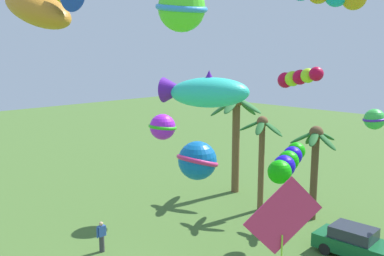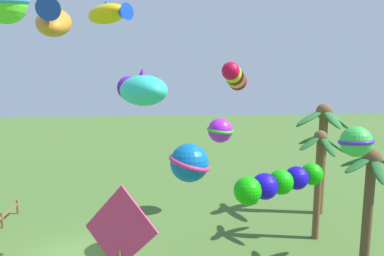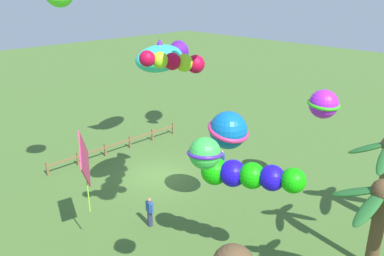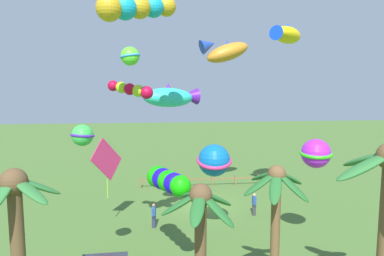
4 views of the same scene
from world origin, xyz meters
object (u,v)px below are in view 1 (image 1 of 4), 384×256
at_px(palm_tree_2, 315,153).
at_px(palm_tree_3, 236,121).
at_px(palm_tree_0, 262,143).
at_px(kite_ball_9, 197,161).
at_px(kite_tube_5, 298,78).
at_px(kite_tube_3, 287,162).
at_px(spectator_0, 102,236).
at_px(kite_fish_7, 41,6).
at_px(kite_ball_1, 374,119).
at_px(parked_car_0, 355,242).
at_px(kite_diamond_10, 283,217).
at_px(kite_ball_4, 163,127).
at_px(kite_fish_0, 204,92).
at_px(kite_ball_6, 182,8).

xyz_separation_m(palm_tree_2, palm_tree_3, (-6.59, 0.72, 1.12)).
bearing_deg(palm_tree_0, palm_tree_2, 17.53).
height_order(palm_tree_3, kite_ball_9, palm_tree_3).
distance_m(kite_tube_5, kite_ball_9, 6.33).
bearing_deg(palm_tree_3, kite_tube_3, -35.04).
distance_m(palm_tree_3, spectator_0, 12.99).
relative_size(kite_tube_5, kite_fish_7, 0.57).
xyz_separation_m(kite_ball_1, kite_tube_5, (-1.93, -3.35, 1.91)).
bearing_deg(parked_car_0, kite_diamond_10, -84.81).
bearing_deg(kite_ball_4, palm_tree_3, 86.61).
relative_size(parked_car_0, kite_ball_4, 1.87).
bearing_deg(kite_ball_9, kite_fish_7, -105.73).
relative_size(spectator_0, kite_fish_7, 0.38).
bearing_deg(kite_tube_3, spectator_0, -132.99).
height_order(spectator_0, kite_fish_0, kite_fish_0).
bearing_deg(palm_tree_2, kite_ball_4, -140.23).
xyz_separation_m(kite_ball_4, kite_ball_6, (10.29, -8.18, 5.68)).
bearing_deg(palm_tree_3, kite_ball_1, -20.25).
relative_size(kite_tube_5, kite_ball_6, 1.27).
bearing_deg(palm_tree_0, kite_tube_3, -41.21).
bearing_deg(kite_diamond_10, kite_fish_7, -153.68).
height_order(kite_fish_0, kite_diamond_10, kite_fish_0).
distance_m(parked_car_0, kite_ball_9, 8.74).
distance_m(kite_fish_0, kite_ball_9, 4.82).
bearing_deg(spectator_0, kite_diamond_10, 5.05).
xyz_separation_m(palm_tree_0, kite_tube_3, (4.17, -3.65, 0.21)).
distance_m(kite_tube_3, kite_ball_4, 8.17).
distance_m(palm_tree_2, kite_diamond_10, 11.55).
height_order(palm_tree_3, kite_diamond_10, palm_tree_3).
relative_size(palm_tree_0, kite_tube_3, 1.50).
bearing_deg(spectator_0, kite_ball_1, 38.69).
relative_size(kite_fish_0, kite_tube_3, 0.98).
relative_size(kite_ball_6, kite_ball_9, 0.87).
bearing_deg(kite_ball_9, palm_tree_3, 118.42).
xyz_separation_m(kite_fish_0, kite_diamond_10, (4.15, -0.41, -4.02)).
distance_m(palm_tree_0, kite_diamond_10, 12.35).
height_order(palm_tree_0, kite_ball_6, kite_ball_6).
xyz_separation_m(spectator_0, kite_ball_1, (9.98, 8.00, 6.20)).
bearing_deg(kite_tube_3, kite_ball_4, -171.71).
distance_m(palm_tree_3, kite_fish_7, 16.99).
distance_m(parked_car_0, kite_fish_7, 17.82).
height_order(palm_tree_0, kite_ball_4, kite_ball_4).
height_order(kite_fish_0, kite_fish_7, kite_fish_7).
height_order(kite_ball_4, kite_ball_9, kite_ball_4).
bearing_deg(spectator_0, parked_car_0, 42.46).
distance_m(kite_fish_0, kite_tube_5, 4.05).
xyz_separation_m(palm_tree_0, kite_ball_6, (6.42, -13.01, 6.82)).
bearing_deg(kite_fish_0, palm_tree_3, 123.30).
distance_m(kite_ball_9, kite_diamond_10, 7.00).
height_order(kite_fish_7, kite_ball_9, kite_fish_7).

